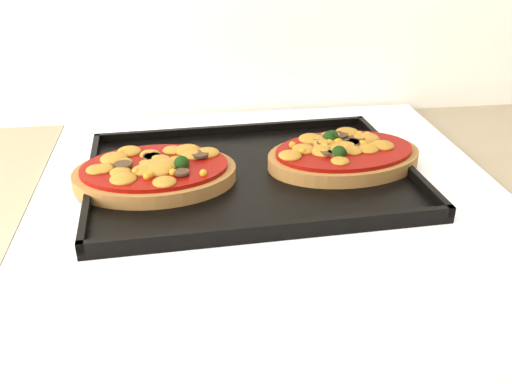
{
  "coord_description": "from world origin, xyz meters",
  "views": [
    {
      "loc": [
        -0.1,
        1.07,
        1.24
      ],
      "look_at": [
        -0.02,
        1.68,
        0.92
      ],
      "focal_mm": 40.0,
      "sensor_mm": 36.0,
      "label": 1
    }
  ],
  "objects": [
    {
      "name": "baking_tray",
      "position": [
        -0.02,
        1.73,
        0.92
      ],
      "size": [
        0.42,
        0.32,
        0.02
      ],
      "primitive_type": "cube",
      "rotation": [
        0.0,
        0.0,
        0.05
      ],
      "color": "black",
      "rests_on": "stove"
    },
    {
      "name": "pizza_left",
      "position": [
        -0.14,
        1.72,
        0.93
      ],
      "size": [
        0.21,
        0.15,
        0.03
      ],
      "primitive_type": null,
      "rotation": [
        0.0,
        0.0,
        0.02
      ],
      "color": "brown",
      "rests_on": "baking_tray"
    },
    {
      "name": "pizza_right",
      "position": [
        0.11,
        1.74,
        0.94
      ],
      "size": [
        0.22,
        0.16,
        0.03
      ],
      "primitive_type": null,
      "rotation": [
        0.0,
        0.0,
        0.12
      ],
      "color": "brown",
      "rests_on": "baking_tray"
    }
  ]
}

